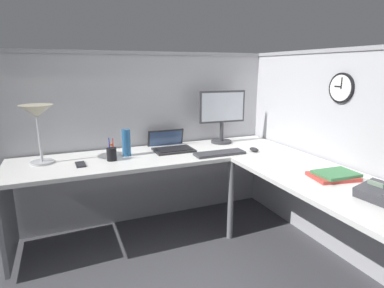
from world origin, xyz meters
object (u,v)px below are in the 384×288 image
laptop (170,146)px  thermos_flask (126,143)px  keyboard (220,153)px  wall_clock (342,88)px  book_stack (334,175)px  office_phone (381,194)px  monitor (222,113)px  cell_phone (81,164)px  computer_mouse (254,150)px  desk_lamp_dome (37,116)px  pen_cup (112,154)px

laptop → thermos_flask: bearing=-167.0°
keyboard → wall_clock: 1.05m
book_stack → thermos_flask: bearing=137.0°
keyboard → office_phone: size_ratio=1.94×
monitor → book_stack: (0.21, -1.19, -0.27)m
cell_phone → thermos_flask: bearing=16.1°
keyboard → computer_mouse: computer_mouse is taller
office_phone → keyboard: bearing=108.2°
desk_lamp_dome → office_phone: bearing=-40.1°
computer_mouse → thermos_flask: thermos_flask is taller
thermos_flask → wall_clock: wall_clock is taller
laptop → keyboard: size_ratio=0.89×
office_phone → wall_clock: bearing=62.7°
monitor → book_stack: 1.24m
pen_cup → thermos_flask: bearing=34.5°
cell_phone → office_phone: size_ratio=0.65×
pen_cup → office_phone: 1.83m
laptop → office_phone: 1.68m
cell_phone → laptop: bearing=13.1°
laptop → monitor: bearing=1.9°
office_phone → pen_cup: bearing=132.8°
keyboard → computer_mouse: bearing=-3.6°
monitor → laptop: monitor is taller
book_stack → wall_clock: 0.68m
laptop → office_phone: bearing=-65.4°
keyboard → book_stack: bearing=-61.7°
monitor → office_phone: 1.58m
thermos_flask → wall_clock: bearing=-28.8°
book_stack → wall_clock: bearing=44.1°
laptop → computer_mouse: 0.75m
keyboard → book_stack: (0.43, -0.81, 0.01)m
laptop → cell_phone: 0.81m
desk_lamp_dome → wall_clock: wall_clock is taller
keyboard → computer_mouse: size_ratio=4.13×
monitor → book_stack: monitor is taller
cell_phone → computer_mouse: bearing=-9.2°
desk_lamp_dome → thermos_flask: bearing=-3.1°
monitor → office_phone: (0.17, -1.55, -0.26)m
office_phone → cell_phone: bearing=138.5°
book_stack → wall_clock: wall_clock is taller
laptop → desk_lamp_dome: bearing=-176.7°
keyboard → cell_phone: keyboard is taller
desk_lamp_dome → office_phone: desk_lamp_dome is taller
monitor → keyboard: size_ratio=1.16×
desk_lamp_dome → pen_cup: bearing=-14.2°
computer_mouse → thermos_flask: bearing=164.6°
book_stack → desk_lamp_dome: bearing=148.2°
keyboard → office_phone: office_phone is taller
keyboard → office_phone: 1.23m
computer_mouse → wall_clock: wall_clock is taller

